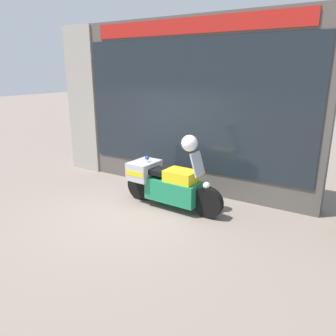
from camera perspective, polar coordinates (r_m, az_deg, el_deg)
The scene contains 5 objects.
ground_plane at distance 6.78m, azimuth -7.39°, elevation -7.68°, with size 60.00×60.00×0.00m, color gray.
shop_building at distance 8.09m, azimuth -1.38°, elevation 10.87°, with size 6.77×0.55×3.90m.
window_display at distance 7.99m, azimuth 3.99°, elevation -0.18°, with size 5.35×0.30×1.95m.
paramedic_motorcycle at distance 6.84m, azimuth -0.33°, elevation -2.60°, with size 2.31×0.71×1.28m.
white_helmet at distance 6.31m, azimuth 3.77°, elevation 4.33°, with size 0.32×0.32×0.32m, color white.
Camera 1 is at (3.96, -4.74, 2.80)m, focal length 35.00 mm.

